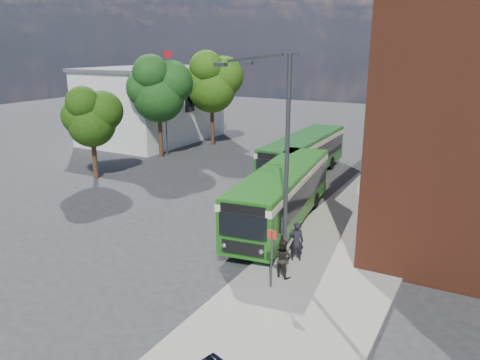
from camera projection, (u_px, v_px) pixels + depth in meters
The scene contains 14 objects.
ground at pixel (208, 229), 24.51m from camera, with size 120.00×120.00×0.00m, color #2B2B2E.
pavement at pixel (378, 205), 28.01m from camera, with size 6.00×48.00×0.15m, color gray.
kerb_line at pixel (329, 199), 29.44m from camera, with size 0.12×48.00×0.01m, color beige.
white_building at pixel (152, 104), 47.01m from camera, with size 9.40×13.40×7.30m.
flagpole at pixel (166, 99), 39.88m from camera, with size 0.95×0.10×9.00m.
street_lamp at pixel (279, 158), 19.28m from camera, with size 2.96×2.38×9.00m.
bus_stop_sign at pixel (272, 255), 17.97m from camera, with size 0.35×0.08×2.52m.
bus_front at pixel (282, 191), 24.82m from camera, with size 3.98×11.83×3.02m.
bus_rear at pixel (304, 152), 33.95m from camera, with size 2.86×11.85×3.02m.
pedestrian_a at pixel (296, 241), 20.40m from camera, with size 0.65×0.43×1.78m, color black.
pedestrian_b at pixel (283, 258), 18.95m from camera, with size 0.79×0.61×1.62m, color black.
tree_left at pixel (91, 116), 32.72m from camera, with size 3.96×3.77×6.69m.
tree_mid at pixel (158, 88), 39.00m from camera, with size 5.14×4.89×8.68m.
tree_right at pixel (212, 81), 43.98m from camera, with size 5.31×5.05×8.96m.
Camera 1 is at (12.46, -19.25, 9.22)m, focal length 35.00 mm.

